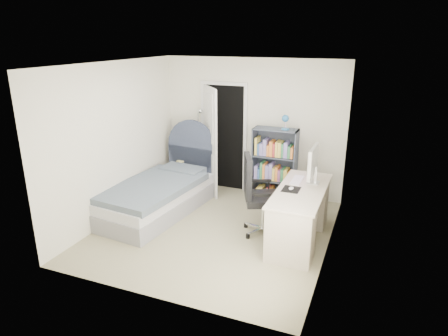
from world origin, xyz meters
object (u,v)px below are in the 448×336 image
at_px(nightstand, 184,170).
at_px(desk, 300,212).
at_px(bed, 161,193).
at_px(floor_lamp, 200,155).
at_px(bookcase, 274,170).
at_px(office_chair, 257,192).

height_order(nightstand, desk, desk).
xyz_separation_m(bed, desk, (2.41, -0.17, 0.12)).
distance_m(floor_lamp, bookcase, 1.61).
bearing_deg(bed, office_chair, -6.00).
xyz_separation_m(floor_lamp, bookcase, (1.58, -0.29, -0.01)).
bearing_deg(office_chair, desk, 1.52).
height_order(bed, floor_lamp, floor_lamp).
height_order(floor_lamp, bookcase, bookcase).
distance_m(bookcase, office_chair, 1.22).
height_order(bed, office_chair, bed).
bearing_deg(nightstand, bed, -84.76).
height_order(desk, office_chair, desk).
distance_m(bookcase, desk, 1.41).
bearing_deg(nightstand, office_chair, -33.80).
bearing_deg(office_chair, nightstand, 146.20).
relative_size(nightstand, desk, 0.36).
height_order(bed, bookcase, bookcase).
relative_size(desk, office_chair, 1.34).
relative_size(floor_lamp, bookcase, 0.97).
bearing_deg(bed, floor_lamp, 85.03).
distance_m(nightstand, floor_lamp, 0.42).
relative_size(bookcase, desk, 0.98).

